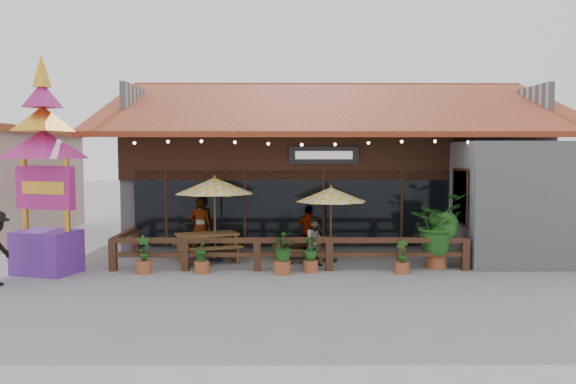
{
  "coord_description": "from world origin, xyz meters",
  "views": [
    {
      "loc": [
        -1.76,
        -15.91,
        3.27
      ],
      "look_at": [
        -1.63,
        1.5,
        2.05
      ],
      "focal_mm": 35.0,
      "sensor_mm": 36.0,
      "label": 1
    }
  ],
  "objects_px": {
    "umbrella_right": "(331,195)",
    "picnic_table_left": "(207,242)",
    "umbrella_left": "(215,186)",
    "thai_sign_tower": "(44,150)",
    "tropical_plant": "(437,225)",
    "picnic_table_right": "(297,246)"
  },
  "relations": [
    {
      "from": "picnic_table_left",
      "to": "tropical_plant",
      "type": "bearing_deg",
      "value": -8.43
    },
    {
      "from": "picnic_table_right",
      "to": "umbrella_right",
      "type": "bearing_deg",
      "value": -3.92
    },
    {
      "from": "picnic_table_left",
      "to": "picnic_table_right",
      "type": "height_order",
      "value": "picnic_table_left"
    },
    {
      "from": "umbrella_right",
      "to": "umbrella_left",
      "type": "bearing_deg",
      "value": 178.08
    },
    {
      "from": "umbrella_left",
      "to": "tropical_plant",
      "type": "xyz_separation_m",
      "value": [
        6.44,
        -1.1,
        -1.05
      ]
    },
    {
      "from": "picnic_table_left",
      "to": "umbrella_left",
      "type": "bearing_deg",
      "value": 26.79
    },
    {
      "from": "umbrella_left",
      "to": "umbrella_right",
      "type": "height_order",
      "value": "umbrella_left"
    },
    {
      "from": "umbrella_left",
      "to": "picnic_table_left",
      "type": "height_order",
      "value": "umbrella_left"
    },
    {
      "from": "thai_sign_tower",
      "to": "picnic_table_left",
      "type": "bearing_deg",
      "value": 21.16
    },
    {
      "from": "umbrella_left",
      "to": "thai_sign_tower",
      "type": "xyz_separation_m",
      "value": [
        -4.36,
        -1.71,
        1.07
      ]
    },
    {
      "from": "umbrella_right",
      "to": "picnic_table_left",
      "type": "xyz_separation_m",
      "value": [
        -3.72,
        0.0,
        -1.43
      ]
    },
    {
      "from": "picnic_table_right",
      "to": "thai_sign_tower",
      "type": "distance_m",
      "value": 7.62
    },
    {
      "from": "thai_sign_tower",
      "to": "tropical_plant",
      "type": "bearing_deg",
      "value": 3.26
    },
    {
      "from": "umbrella_right",
      "to": "tropical_plant",
      "type": "xyz_separation_m",
      "value": [
        2.94,
        -0.98,
        -0.79
      ]
    },
    {
      "from": "umbrella_left",
      "to": "picnic_table_left",
      "type": "bearing_deg",
      "value": -153.21
    },
    {
      "from": "picnic_table_left",
      "to": "thai_sign_tower",
      "type": "bearing_deg",
      "value": -158.84
    },
    {
      "from": "umbrella_left",
      "to": "picnic_table_right",
      "type": "distance_m",
      "value": 3.09
    },
    {
      "from": "umbrella_right",
      "to": "picnic_table_left",
      "type": "relative_size",
      "value": 1.11
    },
    {
      "from": "thai_sign_tower",
      "to": "umbrella_right",
      "type": "bearing_deg",
      "value": 11.48
    },
    {
      "from": "umbrella_right",
      "to": "picnic_table_right",
      "type": "distance_m",
      "value": 1.85
    },
    {
      "from": "umbrella_left",
      "to": "picnic_table_left",
      "type": "distance_m",
      "value": 1.71
    },
    {
      "from": "picnic_table_left",
      "to": "picnic_table_right",
      "type": "distance_m",
      "value": 2.72
    }
  ]
}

